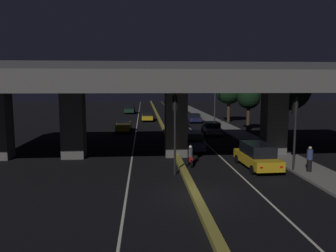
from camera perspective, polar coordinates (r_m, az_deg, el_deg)
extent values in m
plane|color=black|center=(17.59, 4.61, -12.02)|extent=(200.00, 200.00, 0.00)
cube|color=beige|center=(51.74, -5.35, 0.73)|extent=(0.12, 126.00, 0.00)
cube|color=beige|center=(52.10, 2.52, 0.80)|extent=(0.12, 126.00, 0.00)
cube|color=olive|center=(51.78, -1.40, 0.91)|extent=(0.45, 126.00, 0.28)
cube|color=slate|center=(46.14, 9.70, -0.03)|extent=(2.66, 126.00, 0.15)
cube|color=#5B5956|center=(26.99, -16.16, 0.21)|extent=(1.73, 1.63, 5.28)
cube|color=#5B5956|center=(28.54, 17.94, 0.51)|extent=(1.73, 1.63, 5.28)
cube|color=#5B5956|center=(26.54, 1.38, 0.38)|extent=(1.73, 1.63, 5.28)
cube|color=#5B5956|center=(26.36, 1.40, 7.66)|extent=(35.11, 12.77, 1.44)
cube|color=#333335|center=(26.39, 1.41, 10.21)|extent=(35.11, 0.40, 0.90)
cylinder|color=black|center=(20.91, 1.21, -1.41)|extent=(0.14, 0.14, 5.31)
cube|color=black|center=(20.89, 1.18, 4.05)|extent=(0.30, 0.28, 0.95)
sphere|color=red|center=(21.02, 1.14, 4.88)|extent=(0.18, 0.18, 0.18)
sphere|color=black|center=(21.04, 1.14, 4.07)|extent=(0.18, 0.18, 0.18)
sphere|color=black|center=(21.06, 1.14, 3.26)|extent=(0.18, 0.18, 0.18)
cylinder|color=black|center=(23.09, 21.22, -1.48)|extent=(0.14, 0.14, 5.00)
cube|color=black|center=(23.06, 21.23, 3.07)|extent=(0.30, 0.28, 0.95)
sphere|color=red|center=(23.18, 21.10, 3.83)|extent=(0.18, 0.18, 0.18)
sphere|color=black|center=(23.20, 21.07, 3.10)|extent=(0.18, 0.18, 0.18)
sphere|color=black|center=(23.22, 21.04, 2.37)|extent=(0.18, 0.18, 0.18)
cylinder|color=#2D2D30|center=(47.40, 8.19, 5.35)|extent=(0.18, 0.18, 8.66)
cylinder|color=#2D2D30|center=(47.27, 7.18, 10.43)|extent=(1.82, 0.10, 0.10)
ellipsoid|color=#F2B759|center=(47.10, 6.08, 10.34)|extent=(0.56, 0.32, 0.24)
cube|color=gold|center=(23.77, 15.25, -5.60)|extent=(2.01, 4.84, 0.65)
cube|color=black|center=(23.62, 15.30, -3.90)|extent=(1.73, 2.92, 0.79)
cylinder|color=black|center=(24.98, 11.94, -5.64)|extent=(0.22, 0.61, 0.60)
cylinder|color=black|center=(25.60, 15.85, -5.45)|extent=(0.22, 0.61, 0.60)
cylinder|color=black|center=(22.09, 14.49, -7.41)|extent=(0.22, 0.61, 0.60)
cylinder|color=black|center=(22.78, 18.83, -7.12)|extent=(0.22, 0.61, 0.60)
cube|color=red|center=(21.35, 15.96, -6.98)|extent=(0.18, 0.04, 0.11)
cube|color=red|center=(21.87, 19.16, -6.77)|extent=(0.18, 0.04, 0.11)
cube|color=#141938|center=(29.27, 4.19, -2.89)|extent=(2.06, 4.64, 0.74)
cube|color=black|center=(29.16, 4.20, -1.59)|extent=(1.77, 2.80, 0.60)
cylinder|color=black|center=(30.72, 2.17, -3.10)|extent=(0.22, 0.61, 0.60)
cylinder|color=black|center=(30.91, 5.59, -3.07)|extent=(0.22, 0.61, 0.60)
cylinder|color=black|center=(27.77, 2.63, -4.21)|extent=(0.22, 0.61, 0.60)
cylinder|color=black|center=(27.98, 6.40, -4.16)|extent=(0.22, 0.61, 0.60)
cube|color=red|center=(26.95, 3.33, -3.68)|extent=(0.18, 0.04, 0.11)
cube|color=red|center=(27.10, 6.11, -3.64)|extent=(0.18, 0.04, 0.11)
cube|color=gray|center=(38.48, 7.63, -0.64)|extent=(1.99, 4.14, 0.57)
cube|color=black|center=(38.40, 7.64, 0.23)|extent=(1.71, 2.50, 0.60)
cylinder|color=black|center=(39.69, 6.00, -0.79)|extent=(0.22, 0.62, 0.61)
cylinder|color=black|center=(39.99, 8.57, -0.77)|extent=(0.22, 0.62, 0.61)
cylinder|color=black|center=(37.05, 6.60, -1.37)|extent=(0.22, 0.62, 0.61)
cylinder|color=black|center=(37.38, 9.35, -1.34)|extent=(0.22, 0.62, 0.61)
cube|color=red|center=(36.36, 7.18, -1.04)|extent=(0.18, 0.04, 0.11)
cube|color=red|center=(36.60, 9.18, -1.02)|extent=(0.18, 0.04, 0.11)
cube|color=black|center=(44.15, 1.73, 0.46)|extent=(1.82, 4.61, 0.61)
cube|color=black|center=(44.18, 1.72, 1.51)|extent=(1.58, 3.33, 0.98)
cylinder|color=black|center=(45.62, 0.53, 0.30)|extent=(0.22, 0.65, 0.64)
cylinder|color=black|center=(45.75, 2.61, 0.31)|extent=(0.22, 0.65, 0.64)
cylinder|color=black|center=(42.63, 0.77, -0.19)|extent=(0.22, 0.65, 0.64)
cylinder|color=black|center=(42.77, 3.01, -0.17)|extent=(0.22, 0.65, 0.64)
cube|color=red|center=(41.83, 1.17, 0.13)|extent=(0.18, 0.03, 0.11)
cube|color=red|center=(41.93, 2.80, 0.14)|extent=(0.18, 0.03, 0.11)
cube|color=#141938|center=(51.15, 4.55, 1.32)|extent=(2.03, 4.70, 0.59)
cube|color=black|center=(50.86, 4.58, 1.88)|extent=(1.73, 2.28, 0.47)
cylinder|color=black|center=(52.59, 3.33, 1.17)|extent=(0.22, 0.60, 0.59)
cylinder|color=black|center=(52.81, 5.33, 1.18)|extent=(0.22, 0.60, 0.59)
cylinder|color=black|center=(49.55, 3.70, 0.80)|extent=(0.22, 0.60, 0.59)
cylinder|color=black|center=(49.79, 5.82, 0.81)|extent=(0.22, 0.60, 0.59)
cube|color=red|center=(48.76, 4.11, 1.07)|extent=(0.18, 0.04, 0.11)
cube|color=red|center=(48.93, 5.65, 1.08)|extent=(0.18, 0.04, 0.11)
cube|color=gold|center=(40.87, -7.76, -0.03)|extent=(1.76, 4.25, 0.75)
cube|color=black|center=(40.91, -7.77, 0.80)|extent=(1.53, 1.71, 0.42)
cylinder|color=black|center=(39.50, -6.63, -0.81)|extent=(0.21, 0.66, 0.66)
cylinder|color=black|center=(39.59, -9.07, -0.83)|extent=(0.21, 0.66, 0.66)
cylinder|color=black|center=(42.27, -6.52, -0.28)|extent=(0.21, 0.66, 0.66)
cylinder|color=black|center=(42.35, -8.79, -0.31)|extent=(0.21, 0.66, 0.66)
cube|color=white|center=(42.97, -6.81, 0.18)|extent=(0.18, 0.03, 0.11)
cube|color=white|center=(43.03, -8.42, 0.17)|extent=(0.18, 0.03, 0.11)
cube|color=gold|center=(52.95, -3.61, 1.58)|extent=(1.78, 4.80, 0.60)
cube|color=black|center=(52.90, -3.62, 2.23)|extent=(1.55, 2.89, 0.60)
cylinder|color=black|center=(51.42, -2.69, 1.09)|extent=(0.21, 0.68, 0.67)
cylinder|color=black|center=(51.42, -4.54, 1.07)|extent=(0.21, 0.68, 0.67)
cylinder|color=black|center=(54.55, -2.73, 1.44)|extent=(0.21, 0.68, 0.67)
cylinder|color=black|center=(54.56, -4.49, 1.42)|extent=(0.21, 0.68, 0.67)
cube|color=white|center=(55.35, -2.99, 1.73)|extent=(0.18, 0.03, 0.11)
cube|color=white|center=(55.35, -4.23, 1.73)|extent=(0.18, 0.03, 0.11)
cube|color=black|center=(66.82, -6.69, 2.76)|extent=(2.05, 4.11, 0.69)
cube|color=black|center=(66.67, -6.70, 3.37)|extent=(1.78, 2.97, 0.76)
cylinder|color=black|center=(65.45, -5.97, 2.37)|extent=(0.23, 0.71, 0.70)
cylinder|color=black|center=(65.60, -7.58, 2.36)|extent=(0.23, 0.71, 0.70)
cylinder|color=black|center=(68.10, -5.82, 2.56)|extent=(0.23, 0.71, 0.70)
cylinder|color=black|center=(68.25, -7.37, 2.55)|extent=(0.23, 0.71, 0.70)
cube|color=white|center=(68.79, -6.00, 2.80)|extent=(0.18, 0.04, 0.11)
cube|color=white|center=(68.90, -7.10, 2.79)|extent=(0.18, 0.04, 0.11)
cylinder|color=black|center=(24.45, 3.75, -5.86)|extent=(0.10, 0.54, 0.54)
cylinder|color=black|center=(23.23, 4.10, -6.56)|extent=(0.12, 0.54, 0.54)
cube|color=maroon|center=(23.79, 3.92, -5.68)|extent=(0.27, 0.96, 0.32)
cylinder|color=#3F3F44|center=(23.70, 3.93, -4.63)|extent=(0.33, 0.33, 0.57)
sphere|color=silver|center=(23.62, 3.94, -3.66)|extent=(0.24, 0.24, 0.24)
cube|color=red|center=(23.13, 4.12, -6.06)|extent=(0.08, 0.03, 0.08)
cylinder|color=black|center=(32.72, 2.03, -2.54)|extent=(0.08, 0.52, 0.52)
cylinder|color=black|center=(31.46, 2.30, -2.93)|extent=(0.10, 0.52, 0.52)
cube|color=navy|center=(32.05, 2.17, -2.35)|extent=(0.24, 0.98, 0.32)
cylinder|color=maroon|center=(31.99, 2.17, -1.64)|extent=(0.32, 0.32, 0.47)
sphere|color=silver|center=(31.93, 2.17, -1.01)|extent=(0.24, 0.24, 0.24)
cube|color=red|center=(31.37, 2.32, -2.55)|extent=(0.08, 0.03, 0.08)
cylinder|color=black|center=(40.71, 0.41, -0.56)|extent=(0.10, 0.62, 0.61)
cylinder|color=black|center=(39.51, 0.48, -0.79)|extent=(0.12, 0.62, 0.61)
cube|color=silver|center=(40.08, 0.45, -0.36)|extent=(0.28, 0.93, 0.32)
cylinder|color=#3F3F44|center=(40.03, 0.45, 0.25)|extent=(0.33, 0.33, 0.54)
sphere|color=#B21919|center=(39.98, 0.45, 0.80)|extent=(0.24, 0.24, 0.24)
cube|color=red|center=(39.43, 0.49, -0.48)|extent=(0.08, 0.03, 0.08)
cylinder|color=black|center=(23.42, 23.38, -6.33)|extent=(0.32, 0.32, 0.79)
cylinder|color=navy|center=(23.27, 23.47, -4.59)|extent=(0.38, 0.38, 0.66)
sphere|color=tan|center=(23.19, 23.53, -3.53)|extent=(0.21, 0.21, 0.21)
cylinder|color=#2D2116|center=(34.17, 19.99, 0.24)|extent=(0.29, 0.29, 3.83)
sphere|color=black|center=(33.95, 20.24, 6.15)|extent=(4.29, 4.29, 4.29)
cylinder|color=#38281C|center=(42.26, 13.77, 1.26)|extent=(0.42, 0.42, 3.16)
sphere|color=black|center=(42.08, 13.88, 4.86)|extent=(2.88, 2.88, 2.88)
cylinder|color=#38281C|center=(51.67, 10.51, 2.50)|extent=(0.47, 0.47, 3.36)
sphere|color=black|center=(51.51, 10.59, 6.15)|extent=(4.30, 4.30, 4.30)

